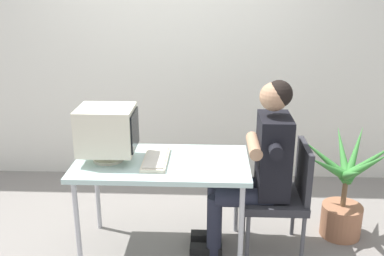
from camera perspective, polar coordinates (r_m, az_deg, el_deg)
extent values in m
plane|color=gray|center=(3.49, -3.65, -15.22)|extent=(12.00, 12.00, 0.00)
cube|color=silver|center=(4.30, 2.00, 12.74)|extent=(8.00, 0.10, 3.00)
cylinder|color=#B7B7BC|center=(3.19, -14.54, -12.18)|extent=(0.04, 0.04, 0.69)
cylinder|color=#B7B7BC|center=(3.07, 6.34, -12.97)|extent=(0.04, 0.04, 0.69)
cylinder|color=#B7B7BC|center=(3.65, -12.11, -7.80)|extent=(0.04, 0.04, 0.69)
cylinder|color=#B7B7BC|center=(3.55, 5.79, -8.29)|extent=(0.04, 0.04, 0.69)
cube|color=silver|center=(3.16, -3.91, -4.55)|extent=(1.23, 0.67, 0.03)
cylinder|color=beige|center=(3.21, -10.72, -3.93)|extent=(0.22, 0.22, 0.02)
cylinder|color=beige|center=(3.19, -10.75, -3.36)|extent=(0.06, 0.06, 0.05)
cube|color=beige|center=(3.13, -10.96, -0.23)|extent=(0.38, 0.32, 0.32)
cube|color=black|center=(3.09, -7.39, -0.28)|extent=(0.01, 0.27, 0.26)
cube|color=beige|center=(3.15, -4.66, -4.05)|extent=(0.17, 0.43, 0.02)
cube|color=beige|center=(3.14, -4.67, -3.78)|extent=(0.15, 0.39, 0.01)
cylinder|color=#4C4C51|center=(3.26, 7.17, -14.02)|extent=(0.03, 0.03, 0.39)
cylinder|color=#4C4C51|center=(3.31, 14.06, -13.88)|extent=(0.03, 0.03, 0.39)
cylinder|color=#4C4C51|center=(3.59, 6.70, -10.67)|extent=(0.03, 0.03, 0.39)
cylinder|color=#4C4C51|center=(3.64, 12.90, -10.61)|extent=(0.03, 0.03, 0.39)
cube|color=#2D2D33|center=(3.34, 10.44, -8.93)|extent=(0.45, 0.45, 0.06)
cube|color=#2D2D33|center=(3.27, 14.22, -5.38)|extent=(0.04, 0.40, 0.39)
cube|color=black|center=(3.19, 10.44, -3.50)|extent=(0.22, 0.35, 0.58)
sphere|color=#A57A5B|center=(3.05, 10.54, 3.99)|extent=(0.20, 0.20, 0.20)
sphere|color=black|center=(3.05, 11.12, 4.34)|extent=(0.19, 0.19, 0.19)
cylinder|color=#262838|center=(3.21, 6.67, -8.89)|extent=(0.41, 0.14, 0.14)
cylinder|color=#262838|center=(3.37, 6.46, -7.47)|extent=(0.41, 0.14, 0.14)
cylinder|color=#262838|center=(3.31, 2.89, -12.46)|extent=(0.11, 0.11, 0.47)
cylinder|color=#262838|center=(3.47, 2.88, -10.91)|extent=(0.11, 0.11, 0.47)
cube|color=black|center=(3.43, 1.79, -15.37)|extent=(0.24, 0.09, 0.06)
cube|color=black|center=(3.58, 1.84, -13.75)|extent=(0.24, 0.09, 0.06)
cylinder|color=black|center=(2.95, 10.70, -2.81)|extent=(0.09, 0.14, 0.09)
cylinder|color=black|center=(3.34, 9.76, -0.21)|extent=(0.09, 0.14, 0.09)
cylinder|color=#A57A5B|center=(3.15, 7.99, -2.26)|extent=(0.09, 0.35, 0.09)
cylinder|color=#9E6647|center=(3.78, 18.63, -11.19)|extent=(0.32, 0.32, 0.26)
cylinder|color=brown|center=(3.66, 19.05, -7.69)|extent=(0.04, 0.04, 0.26)
cone|color=#3A8338|center=(3.60, 21.80, -4.04)|extent=(0.43, 0.10, 0.38)
cone|color=#3A8338|center=(3.67, 20.24, -3.12)|extent=(0.27, 0.35, 0.44)
cone|color=#3A8338|center=(3.68, 18.80, -3.08)|extent=(0.09, 0.42, 0.38)
cone|color=#3A8338|center=(3.57, 16.87, -3.93)|extent=(0.44, 0.23, 0.36)
cone|color=#3A8338|center=(3.46, 17.27, -4.95)|extent=(0.44, 0.28, 0.33)
cone|color=#3A8338|center=(3.41, 19.78, -5.67)|extent=(0.13, 0.47, 0.31)
cone|color=#3A8338|center=(3.49, 21.51, -4.64)|extent=(0.30, 0.36, 0.42)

